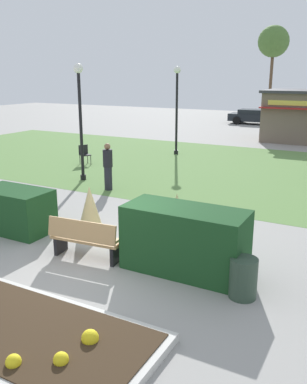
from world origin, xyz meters
The scene contains 17 objects.
ground_plane centered at (0.00, 0.00, 0.00)m, with size 80.00×80.00×0.00m, color #999691.
lawn_patch centered at (0.00, 10.59, 0.00)m, with size 36.00×12.00×0.01m, color #5B8442.
flower_bed centered at (0.27, -2.67, 0.09)m, with size 4.57×2.15×0.32m.
park_bench centered at (-0.59, 0.19, 0.48)m, with size 1.74×0.68×0.95m.
hedge_left centered at (-3.31, 0.74, 0.57)m, with size 1.96×1.10×1.14m, color #19421E.
hedge_right centered at (1.61, 0.69, 0.70)m, with size 2.56×1.10×1.39m, color #19421E.
ornamental_grass_behind_left centered at (-1.44, 1.51, 0.64)m, with size 0.72×0.72×1.28m, color #D1BC7F.
ornamental_grass_behind_right centered at (0.12, 2.02, 0.58)m, with size 0.78×0.78×1.17m, color #D1BC7F.
ornamental_grass_behind_center centered at (0.05, 1.37, 0.51)m, with size 0.75×0.75×1.02m, color #D1BC7F.
ornamental_grass_behind_far centered at (0.72, 2.17, 0.61)m, with size 0.76×0.76×1.22m, color #D1BC7F.
lamppost_mid centered at (-5.19, 6.07, 2.76)m, with size 0.36×0.36×4.41m.
lamppost_far centered at (-4.33, 12.82, 2.76)m, with size 0.36×0.36×4.41m.
trash_bin centered at (3.02, 0.20, 0.39)m, with size 0.52×0.52×0.78m, color #2D4233.
cafe_chair_west centered at (-6.96, 8.49, 0.53)m, with size 0.60×0.60×0.89m.
person_strolling centered at (-3.46, 5.30, 0.86)m, with size 0.34×0.34×1.69m.
parked_car_west_slot centered at (-4.42, 28.26, 0.64)m, with size 4.26×2.17×1.20m.
tree_right_bg centered at (-4.62, 33.79, 6.79)m, with size 2.80×2.80×8.27m.
Camera 1 is at (4.90, -6.79, 4.04)m, focal length 39.28 mm.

